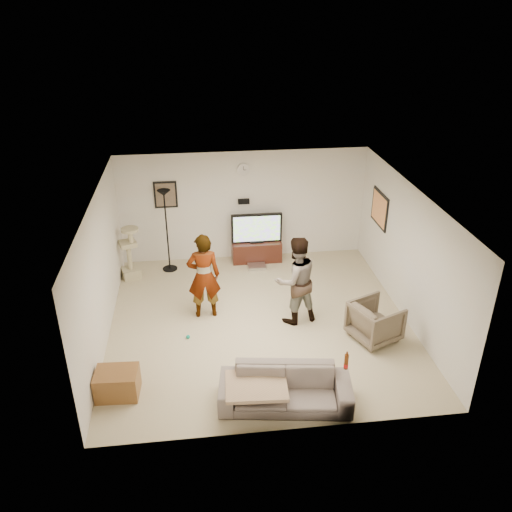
{
  "coord_description": "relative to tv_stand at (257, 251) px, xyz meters",
  "views": [
    {
      "loc": [
        -1.07,
        -8.14,
        5.53
      ],
      "look_at": [
        -0.03,
        0.2,
        1.28
      ],
      "focal_mm": 36.68,
      "sensor_mm": 36.0,
      "label": 1
    }
  ],
  "objects": [
    {
      "name": "person_right",
      "position": [
        0.4,
        -2.53,
        0.62
      ],
      "size": [
        0.97,
        0.84,
        1.7
      ],
      "primitive_type": "imported",
      "rotation": [
        0.0,
        0.0,
        3.42
      ],
      "color": "#306493",
      "rests_on": "floor"
    },
    {
      "name": "floor_lamp",
      "position": [
        -1.97,
        -0.21,
        0.69
      ],
      "size": [
        0.32,
        0.32,
        1.85
      ],
      "primitive_type": "cylinder",
      "color": "black",
      "rests_on": "floor"
    },
    {
      "name": "tv_screen",
      "position": [
        0.0,
        -0.04,
        0.57
      ],
      "size": [
        1.05,
        0.01,
        0.6
      ],
      "primitive_type": "cube",
      "color": "#75D620",
      "rests_on": "tv"
    },
    {
      "name": "sofa",
      "position": [
        -0.17,
        -4.73,
        0.05
      ],
      "size": [
        2.04,
        1.03,
        0.57
      ],
      "primitive_type": "imported",
      "rotation": [
        0.0,
        0.0,
        -0.14
      ],
      "color": "slate",
      "rests_on": "floor"
    },
    {
      "name": "throw_blanket",
      "position": [
        -0.6,
        -4.73,
        0.15
      ],
      "size": [
        0.94,
        0.76,
        0.06
      ],
      "primitive_type": "cube",
      "rotation": [
        0.0,
        0.0,
        -0.06
      ],
      "color": "tan",
      "rests_on": "sofa"
    },
    {
      "name": "tv_stand",
      "position": [
        0.0,
        0.0,
        0.0
      ],
      "size": [
        1.11,
        0.45,
        0.46
      ],
      "primitive_type": "cube",
      "color": "#35160F",
      "rests_on": "floor"
    },
    {
      "name": "wall_speaker",
      "position": [
        -0.26,
        0.19,
        1.15
      ],
      "size": [
        0.25,
        0.1,
        0.1
      ],
      "primitive_type": "cube",
      "color": "black",
      "rests_on": "wall_back"
    },
    {
      "name": "wall_front",
      "position": [
        -0.26,
        -5.25,
        1.02
      ],
      "size": [
        5.5,
        0.04,
        2.5
      ],
      "primitive_type": "cube",
      "color": "beige",
      "rests_on": "floor"
    },
    {
      "name": "cat_tree",
      "position": [
        -2.79,
        -0.46,
        0.35
      ],
      "size": [
        0.48,
        0.48,
        1.17
      ],
      "primitive_type": "cube",
      "rotation": [
        0.0,
        0.0,
        0.33
      ],
      "color": "tan",
      "rests_on": "floor"
    },
    {
      "name": "tv",
      "position": [
        0.0,
        0.0,
        0.57
      ],
      "size": [
        1.14,
        0.08,
        0.68
      ],
      "primitive_type": "cube",
      "color": "black",
      "rests_on": "tv_stand"
    },
    {
      "name": "console_box",
      "position": [
        -0.04,
        -0.4,
        -0.2
      ],
      "size": [
        0.4,
        0.3,
        0.07
      ],
      "primitive_type": "cube",
      "color": "silver",
      "rests_on": "floor"
    },
    {
      "name": "wall_back",
      "position": [
        -0.26,
        0.25,
        1.02
      ],
      "size": [
        5.5,
        0.04,
        2.5
      ],
      "primitive_type": "cube",
      "color": "beige",
      "rests_on": "floor"
    },
    {
      "name": "toy_ball",
      "position": [
        -1.59,
        -2.89,
        -0.2
      ],
      "size": [
        0.07,
        0.07,
        0.07
      ],
      "primitive_type": "sphere",
      "color": "#0A8B74",
      "rests_on": "floor"
    },
    {
      "name": "beer_bottle",
      "position": [
        0.73,
        -4.73,
        0.46
      ],
      "size": [
        0.06,
        0.06,
        0.25
      ],
      "primitive_type": "cylinder",
      "color": "#5D2A0C",
      "rests_on": "sofa"
    },
    {
      "name": "person_left",
      "position": [
        -1.25,
        -2.15,
        0.61
      ],
      "size": [
        0.63,
        0.43,
        1.69
      ],
      "primitive_type": "imported",
      "rotation": [
        0.0,
        0.0,
        3.18
      ],
      "color": "#B9BABF",
      "rests_on": "floor"
    },
    {
      "name": "wall_right",
      "position": [
        2.49,
        -2.5,
        1.02
      ],
      "size": [
        0.04,
        5.5,
        2.5
      ],
      "primitive_type": "cube",
      "color": "beige",
      "rests_on": "floor"
    },
    {
      "name": "wall_clock",
      "position": [
        -0.26,
        0.22,
        1.87
      ],
      "size": [
        0.26,
        0.04,
        0.26
      ],
      "primitive_type": "cylinder",
      "rotation": [
        1.57,
        0.0,
        0.0
      ],
      "color": "white",
      "rests_on": "wall_back"
    },
    {
      "name": "floor",
      "position": [
        -0.26,
        -2.5,
        -0.24
      ],
      "size": [
        5.5,
        5.5,
        0.02
      ],
      "primitive_type": "cube",
      "color": "tan",
      "rests_on": "ground"
    },
    {
      "name": "picture_back",
      "position": [
        -1.96,
        0.23,
        1.37
      ],
      "size": [
        0.42,
        0.03,
        0.52
      ],
      "primitive_type": "cube",
      "color": "brown",
      "rests_on": "wall_back"
    },
    {
      "name": "picture_right",
      "position": [
        2.47,
        -0.9,
        1.27
      ],
      "size": [
        0.03,
        0.78,
        0.62
      ],
      "primitive_type": "cube",
      "color": "#F89254",
      "rests_on": "wall_right"
    },
    {
      "name": "armchair",
      "position": [
        1.69,
        -3.28,
        0.12
      ],
      "size": [
        1.01,
        1.0,
        0.71
      ],
      "primitive_type": "imported",
      "rotation": [
        0.0,
        0.0,
        1.97
      ],
      "color": "brown",
      "rests_on": "floor"
    },
    {
      "name": "ceiling",
      "position": [
        -0.26,
        -2.5,
        2.28
      ],
      "size": [
        5.5,
        5.5,
        0.02
      ],
      "primitive_type": "cube",
      "color": "silver",
      "rests_on": "wall_back"
    },
    {
      "name": "wall_left",
      "position": [
        -3.01,
        -2.5,
        1.02
      ],
      "size": [
        0.04,
        5.5,
        2.5
      ],
      "primitive_type": "cube",
      "color": "beige",
      "rests_on": "floor"
    },
    {
      "name": "side_table",
      "position": [
        -2.66,
        -4.22,
        -0.02
      ],
      "size": [
        0.67,
        0.52,
        0.43
      ],
      "primitive_type": "cube",
      "rotation": [
        0.0,
        0.0,
        -0.06
      ],
      "color": "brown",
      "rests_on": "floor"
    }
  ]
}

